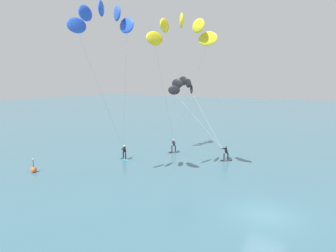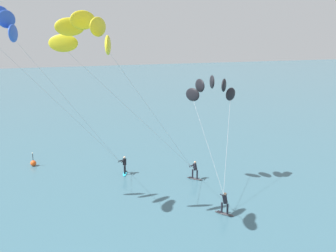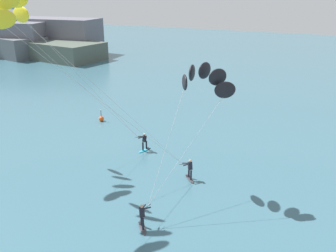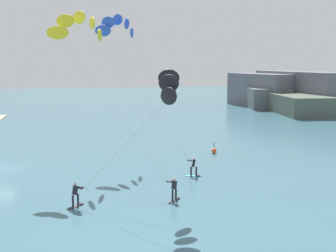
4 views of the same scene
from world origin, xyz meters
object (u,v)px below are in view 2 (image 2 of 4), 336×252
Objects in this scene: kitesurfer_far_out at (212,94)px; marker_buoy at (33,163)px; kitesurfer_mid_water at (90,41)px; kitesurfer_nearshore at (7,33)px.

marker_buoy is at bearing 149.88° from kitesurfer_far_out.
kitesurfer_mid_water reaches higher than kitesurfer_far_out.
kitesurfer_nearshore is 15.78m from marker_buoy.
kitesurfer_far_out is at bearing -30.12° from marker_buoy.
kitesurfer_nearshore reaches higher than marker_buoy.
kitesurfer_nearshore is 1.03× the size of kitesurfer_mid_water.
kitesurfer_nearshore is 10.45× the size of marker_buoy.
kitesurfer_mid_water is at bearing -37.29° from kitesurfer_nearshore.
kitesurfer_nearshore is 15.95m from kitesurfer_far_out.
kitesurfer_nearshore is 1.56× the size of kitesurfer_far_out.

